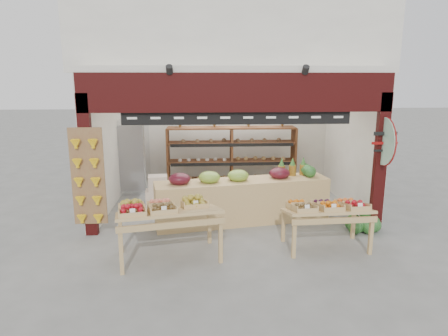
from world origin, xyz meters
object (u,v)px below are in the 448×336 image
refrigerator (133,156)px  display_table_right (327,208)px  cardboard_stack (167,195)px  display_table_left (161,210)px  mid_counter (242,199)px  watermelon_pile (362,221)px  back_shelving (231,148)px

refrigerator → display_table_right: refrigerator is taller
cardboard_stack → display_table_right: size_ratio=0.71×
cardboard_stack → display_table_left: display_table_left is taller
mid_counter → display_table_left: (-1.48, -1.59, 0.34)m
mid_counter → watermelon_pile: size_ratio=4.96×
back_shelving → display_table_right: bearing=-68.2°
cardboard_stack → display_table_left: 2.79m
display_table_right → watermelon_pile: (0.98, 0.78, -0.54)m
refrigerator → cardboard_stack: bearing=-51.4°
display_table_left → watermelon_pile: (3.78, 1.00, -0.63)m
mid_counter → watermelon_pile: 2.40m
cardboard_stack → watermelon_pile: cardboard_stack is taller
cardboard_stack → display_table_right: (2.94, -2.51, 0.45)m
refrigerator → watermelon_pile: (4.85, -2.97, -0.76)m
back_shelving → mid_counter: 2.19m
cardboard_stack → mid_counter: mid_counter is taller
cardboard_stack → watermelon_pile: 4.28m
cardboard_stack → mid_counter: 1.99m
refrigerator → cardboard_stack: (0.94, -1.24, -0.67)m
mid_counter → display_table_right: mid_counter is taller
cardboard_stack → display_table_left: bearing=-87.2°
display_table_left → refrigerator: bearing=105.1°
back_shelving → mid_counter: size_ratio=0.89×
watermelon_pile → display_table_left: bearing=-165.2°
refrigerator → display_table_left: size_ratio=1.04×
back_shelving → cardboard_stack: bearing=-149.0°
cardboard_stack → display_table_left: size_ratio=0.58×
refrigerator → display_table_left: (1.07, -3.97, -0.12)m
mid_counter → display_table_left: mid_counter is taller
display_table_left → watermelon_pile: display_table_left is taller
back_shelving → display_table_right: 3.74m
cardboard_stack → watermelon_pile: (3.92, -1.73, -0.09)m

